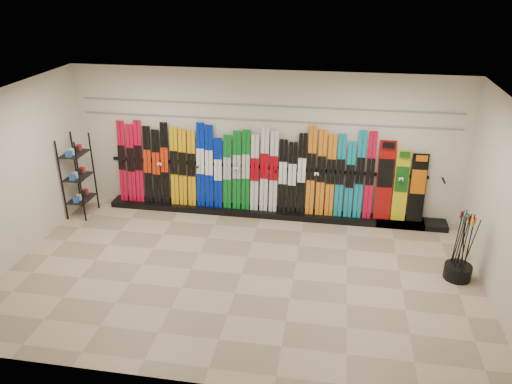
# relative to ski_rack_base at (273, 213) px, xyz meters

# --- Properties ---
(floor) EXTENTS (8.00, 8.00, 0.00)m
(floor) POSITION_rel_ski_rack_base_xyz_m (-0.22, -2.28, -0.06)
(floor) COLOR gray
(floor) RESTS_ON ground
(back_wall) EXTENTS (8.00, 0.00, 8.00)m
(back_wall) POSITION_rel_ski_rack_base_xyz_m (-0.22, 0.22, 1.44)
(back_wall) COLOR beige
(back_wall) RESTS_ON floor
(left_wall) EXTENTS (0.00, 5.00, 5.00)m
(left_wall) POSITION_rel_ski_rack_base_xyz_m (-4.22, -2.28, 1.44)
(left_wall) COLOR beige
(left_wall) RESTS_ON floor
(right_wall) EXTENTS (0.00, 5.00, 5.00)m
(right_wall) POSITION_rel_ski_rack_base_xyz_m (3.78, -2.28, 1.44)
(right_wall) COLOR beige
(right_wall) RESTS_ON floor
(ceiling) EXTENTS (8.00, 8.00, 0.00)m
(ceiling) POSITION_rel_ski_rack_base_xyz_m (-0.22, -2.28, 2.94)
(ceiling) COLOR silver
(ceiling) RESTS_ON back_wall
(ski_rack_base) EXTENTS (8.00, 0.40, 0.12)m
(ski_rack_base) POSITION_rel_ski_rack_base_xyz_m (0.00, 0.00, 0.00)
(ski_rack_base) COLOR black
(ski_rack_base) RESTS_ON floor
(skis) EXTENTS (5.37, 0.23, 1.84)m
(skis) POSITION_rel_ski_rack_base_xyz_m (-0.67, 0.05, 0.90)
(skis) COLOR red
(skis) RESTS_ON ski_rack_base
(snowboards) EXTENTS (0.96, 0.25, 1.60)m
(snowboards) POSITION_rel_ski_rack_base_xyz_m (2.52, 0.07, 0.80)
(snowboards) COLOR #990C0C
(snowboards) RESTS_ON ski_rack_base
(accessory_rack) EXTENTS (0.40, 0.60, 1.71)m
(accessory_rack) POSITION_rel_ski_rack_base_xyz_m (-3.97, -0.58, 0.80)
(accessory_rack) COLOR black
(accessory_rack) RESTS_ON floor
(pole_bin) EXTENTS (0.45, 0.45, 0.25)m
(pole_bin) POSITION_rel_ski_rack_base_xyz_m (3.38, -1.79, 0.07)
(pole_bin) COLOR black
(pole_bin) RESTS_ON floor
(ski_poles) EXTENTS (0.27, 0.41, 1.18)m
(ski_poles) POSITION_rel_ski_rack_base_xyz_m (3.38, -1.80, 0.55)
(ski_poles) COLOR black
(ski_poles) RESTS_ON pole_bin
(slatwall_rail_0) EXTENTS (7.60, 0.02, 0.03)m
(slatwall_rail_0) POSITION_rel_ski_rack_base_xyz_m (-0.22, 0.20, 1.94)
(slatwall_rail_0) COLOR gray
(slatwall_rail_0) RESTS_ON back_wall
(slatwall_rail_1) EXTENTS (7.60, 0.02, 0.03)m
(slatwall_rail_1) POSITION_rel_ski_rack_base_xyz_m (-0.22, 0.20, 2.24)
(slatwall_rail_1) COLOR gray
(slatwall_rail_1) RESTS_ON back_wall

